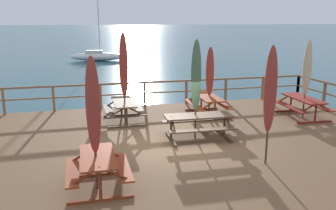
% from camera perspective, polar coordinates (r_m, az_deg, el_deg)
% --- Properties ---
extents(ground_plane, '(600.00, 600.00, 0.00)m').
position_cam_1_polar(ground_plane, '(11.38, 0.95, -9.01)').
color(ground_plane, '#2D5B6B').
extents(wooden_deck, '(15.54, 10.02, 0.66)m').
position_cam_1_polar(wooden_deck, '(11.26, 0.96, -7.46)').
color(wooden_deck, brown).
rests_on(wooden_deck, ground).
extents(railing_waterside_far, '(15.34, 0.10, 1.09)m').
position_cam_1_polar(railing_waterside_far, '(15.54, -3.77, 2.55)').
color(railing_waterside_far, brown).
rests_on(railing_waterside_far, wooden_deck).
extents(picnic_table_front_right, '(2.19, 1.49, 0.78)m').
position_cam_1_polar(picnic_table_front_right, '(11.35, 4.88, -2.59)').
color(picnic_table_front_right, brown).
rests_on(picnic_table_front_right, wooden_deck).
extents(picnic_table_front_left, '(1.51, 2.14, 0.78)m').
position_cam_1_polar(picnic_table_front_left, '(14.74, 20.81, 0.32)').
color(picnic_table_front_left, maroon).
rests_on(picnic_table_front_left, wooden_deck).
extents(picnic_table_back_left, '(1.47, 2.08, 0.78)m').
position_cam_1_polar(picnic_table_back_left, '(14.18, 6.40, 0.64)').
color(picnic_table_back_left, '#993819').
rests_on(picnic_table_back_left, wooden_deck).
extents(picnic_table_mid_right, '(1.41, 1.66, 0.78)m').
position_cam_1_polar(picnic_table_mid_right, '(8.20, -11.14, -9.37)').
color(picnic_table_mid_right, '#993819').
rests_on(picnic_table_mid_right, wooden_deck).
extents(picnic_table_back_right, '(1.41, 1.94, 0.78)m').
position_cam_1_polar(picnic_table_back_right, '(13.29, -7.10, -0.27)').
color(picnic_table_back_right, brown).
rests_on(picnic_table_back_right, wooden_deck).
extents(patio_umbrella_tall_front, '(0.32, 0.32, 3.13)m').
position_cam_1_polar(patio_umbrella_tall_front, '(11.09, 4.53, 4.60)').
color(patio_umbrella_tall_front, '#4C3828').
rests_on(patio_umbrella_tall_front, wooden_deck).
extents(patio_umbrella_short_front, '(0.32, 0.32, 3.00)m').
position_cam_1_polar(patio_umbrella_short_front, '(14.48, 21.39, 5.47)').
color(patio_umbrella_short_front, '#4C3828').
rests_on(patio_umbrella_short_front, wooden_deck).
extents(patio_umbrella_tall_back_right, '(0.32, 0.32, 2.69)m').
position_cam_1_polar(patio_umbrella_tall_back_right, '(14.06, 6.73, 5.28)').
color(patio_umbrella_tall_back_right, '#4C3828').
rests_on(patio_umbrella_tall_back_right, wooden_deck).
extents(patio_umbrella_short_mid, '(0.32, 0.32, 2.99)m').
position_cam_1_polar(patio_umbrella_short_mid, '(7.76, -11.91, -0.23)').
color(patio_umbrella_short_mid, '#4C3828').
rests_on(patio_umbrella_short_mid, wooden_deck).
extents(patio_umbrella_tall_mid_right, '(0.32, 0.32, 3.27)m').
position_cam_1_polar(patio_umbrella_tall_mid_right, '(12.97, -7.12, 6.20)').
color(patio_umbrella_tall_mid_right, '#4C3828').
rests_on(patio_umbrella_tall_mid_right, wooden_deck).
extents(patio_umbrella_tall_back_left, '(0.32, 0.32, 3.11)m').
position_cam_1_polar(patio_umbrella_tall_back_left, '(9.32, 16.08, 2.28)').
color(patio_umbrella_tall_back_left, '#4C3828').
rests_on(patio_umbrella_tall_back_left, wooden_deck).
extents(sailboat_distant, '(6.21, 2.74, 7.72)m').
position_cam_1_polar(sailboat_distant, '(39.67, -11.28, 7.71)').
color(sailboat_distant, white).
rests_on(sailboat_distant, ground).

